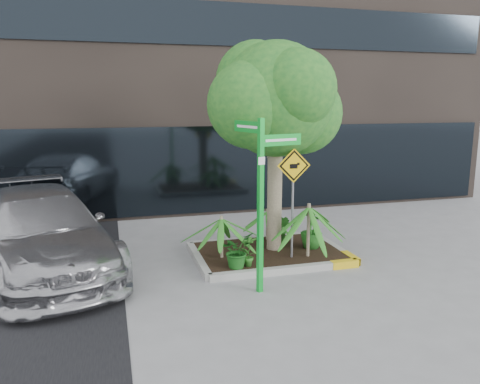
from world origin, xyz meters
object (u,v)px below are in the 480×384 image
object	(u,v)px
parked_car	(42,231)
street_sign_post	(261,186)
cattle_sign	(293,185)
tree	(276,100)

from	to	relation	value
parked_car	street_sign_post	bearing A→B (deg)	-46.18
street_sign_post	cattle_sign	bearing A→B (deg)	31.11
tree	parked_car	distance (m)	5.58
tree	parked_car	xyz separation A→B (m)	(-4.90, 0.42, -2.65)
tree	cattle_sign	distance (m)	1.87
cattle_sign	parked_car	bearing A→B (deg)	169.43
cattle_sign	tree	bearing A→B (deg)	105.40
tree	parked_car	size ratio (longest dim) A/B	0.84
cattle_sign	street_sign_post	bearing A→B (deg)	-131.45
parked_car	cattle_sign	world-z (taller)	cattle_sign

